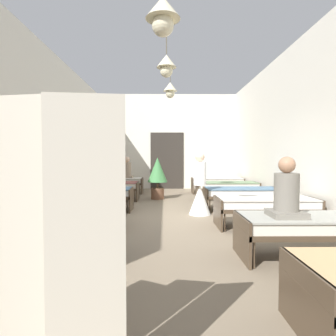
{
  "coord_description": "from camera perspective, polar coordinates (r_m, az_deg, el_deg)",
  "views": [
    {
      "loc": [
        -0.09,
        -6.47,
        1.37
      ],
      "look_at": [
        0.0,
        1.68,
        1.05
      ],
      "focal_mm": 30.98,
      "sensor_mm": 36.0,
      "label": 1
    }
  ],
  "objects": [
    {
      "name": "ground_plane",
      "position": [
        6.62,
        0.16,
        -10.15
      ],
      "size": [
        6.45,
        12.48,
        0.1
      ],
      "primitive_type": "cube",
      "color": "#7A6B56"
    },
    {
      "name": "room_shell",
      "position": [
        7.78,
        0.03,
        7.03
      ],
      "size": [
        6.25,
        12.08,
        4.03
      ],
      "color": "silver",
      "rests_on": "ground"
    },
    {
      "name": "bed_left_row_1",
      "position": [
        4.35,
        -25.34,
        -10.38
      ],
      "size": [
        1.9,
        0.84,
        0.57
      ],
      "color": "#473828",
      "rests_on": "ground"
    },
    {
      "name": "bed_right_row_1",
      "position": [
        4.42,
        26.19,
        -10.18
      ],
      "size": [
        1.9,
        0.84,
        0.57
      ],
      "color": "#473828",
      "rests_on": "ground"
    },
    {
      "name": "bed_left_row_2",
      "position": [
        5.95,
        -18.24,
        -6.9
      ],
      "size": [
        1.9,
        0.84,
        0.57
      ],
      "color": "#473828",
      "rests_on": "ground"
    },
    {
      "name": "bed_right_row_2",
      "position": [
        6.0,
        18.61,
        -6.82
      ],
      "size": [
        1.9,
        0.84,
        0.57
      ],
      "color": "#473828",
      "rests_on": "ground"
    },
    {
      "name": "bed_left_row_3",
      "position": [
        7.61,
        -14.24,
        -4.87
      ],
      "size": [
        1.9,
        0.84,
        0.57
      ],
      "color": "#473828",
      "rests_on": "ground"
    },
    {
      "name": "bed_right_row_3",
      "position": [
        7.65,
        14.29,
        -4.83
      ],
      "size": [
        1.9,
        0.84,
        0.57
      ],
      "color": "#473828",
      "rests_on": "ground"
    },
    {
      "name": "bed_left_row_4",
      "position": [
        9.31,
        -11.7,
        -3.56
      ],
      "size": [
        1.9,
        0.84,
        0.57
      ],
      "color": "#473828",
      "rests_on": "ground"
    },
    {
      "name": "bed_right_row_4",
      "position": [
        9.34,
        11.54,
        -3.53
      ],
      "size": [
        1.9,
        0.84,
        0.57
      ],
      "color": "#473828",
      "rests_on": "ground"
    },
    {
      "name": "bed_left_row_5",
      "position": [
        11.02,
        -9.96,
        -2.65
      ],
      "size": [
        1.9,
        0.84,
        0.57
      ],
      "color": "#473828",
      "rests_on": "ground"
    },
    {
      "name": "bed_right_row_5",
      "position": [
        11.05,
        9.63,
        -2.63
      ],
      "size": [
        1.9,
        0.84,
        0.57
      ],
      "color": "#473828",
      "rests_on": "ground"
    },
    {
      "name": "nurse_near_aisle",
      "position": [
        6.92,
        6.28,
        -4.77
      ],
      "size": [
        0.52,
        0.52,
        1.49
      ],
      "rotation": [
        0.0,
        0.0,
        3.65
      ],
      "color": "white",
      "rests_on": "ground"
    },
    {
      "name": "patient_seated_primary",
      "position": [
        4.16,
        22.27,
        -4.88
      ],
      "size": [
        0.44,
        0.44,
        0.8
      ],
      "color": "slate",
      "rests_on": "bed_right_row_1"
    },
    {
      "name": "patient_seated_secondary",
      "position": [
        11.03,
        -8.1,
        -0.39
      ],
      "size": [
        0.44,
        0.44,
        0.8
      ],
      "color": "gray",
      "rests_on": "bed_left_row_5"
    },
    {
      "name": "potted_plant",
      "position": [
        9.35,
        -2.09,
        -1.12
      ],
      "size": [
        0.64,
        0.64,
        1.35
      ],
      "color": "brown",
      "rests_on": "ground"
    },
    {
      "name": "privacy_screen",
      "position": [
        1.83,
        -28.9,
        -14.62
      ],
      "size": [
        1.24,
        0.22,
        1.7
      ],
      "rotation": [
        0.0,
        0.0,
        -0.19
      ],
      "color": "#BCB29E",
      "rests_on": "ground"
    }
  ]
}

